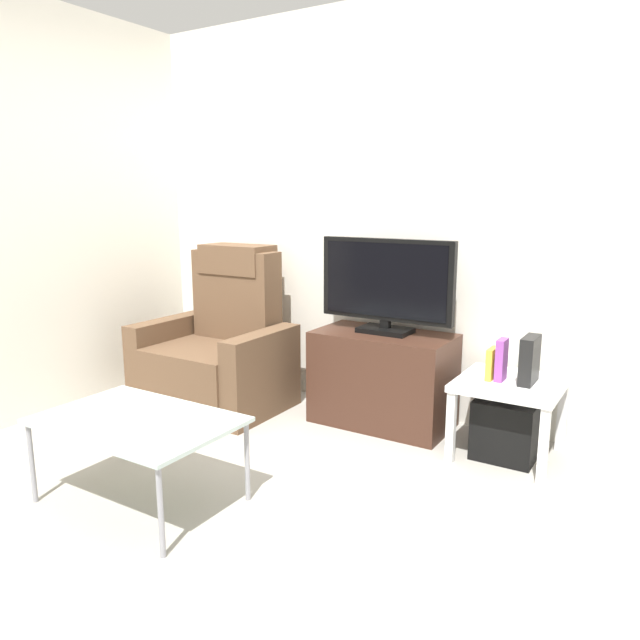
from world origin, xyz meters
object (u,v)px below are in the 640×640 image
tv_stand (383,379)px  television (386,284)px  recliner_armchair (219,350)px  side_table (509,393)px  book_leftmost (492,364)px  subwoofer_box (507,427)px  game_console (530,360)px  coffee_table (137,424)px  cell_phone (148,414)px  book_middle (501,360)px

tv_stand → television: television is taller
recliner_armchair → side_table: (1.93, 0.15, -0.01)m
recliner_armchair → book_leftmost: 1.84m
subwoofer_box → book_leftmost: bearing=-168.7°
book_leftmost → game_console: (0.19, 0.03, 0.04)m
television → coffee_table: size_ratio=0.96×
coffee_table → cell_phone: 0.07m
subwoofer_box → television: bearing=173.3°
side_table → cell_phone: side_table is taller
side_table → coffee_table: 1.94m
book_leftmost → recliner_armchair: bearing=-175.8°
television → subwoofer_box: 1.08m
book_leftmost → book_middle: book_middle is taller
subwoofer_box → cell_phone: cell_phone is taller
coffee_table → cell_phone: bearing=78.9°
cell_phone → tv_stand: bearing=105.3°
tv_stand → recliner_armchair: (-1.13, -0.23, 0.08)m
television → book_leftmost: size_ratio=4.97×
book_leftmost → coffee_table: (-1.22, -1.39, -0.13)m
recliner_armchair → game_console: (2.02, 0.16, 0.19)m
tv_stand → game_console: size_ratio=3.33×
television → recliner_armchair: television is taller
television → game_console: (0.89, -0.08, -0.33)m
television → game_console: 0.95m
side_table → game_console: size_ratio=2.12×
tv_stand → recliner_armchair: size_ratio=0.78×
television → book_leftmost: television is taller
tv_stand → television: (0.00, 0.02, 0.60)m
recliner_armchair → book_middle: 1.89m
television → book_leftmost: (0.70, -0.11, -0.37)m
tv_stand → television: bearing=90.0°
television → side_table: television is taller
television → recliner_armchair: 1.27m
recliner_armchair → coffee_table: recliner_armchair is taller
cell_phone → book_middle: bearing=81.8°
tv_stand → cell_phone: tv_stand is taller
game_console → television: bearing=174.6°
book_leftmost → book_middle: size_ratio=0.76×
television → tv_stand: bearing=-90.0°
subwoofer_box → coffee_table: bearing=-133.2°
side_table → cell_phone: size_ratio=3.60×
book_middle → coffee_table: (-1.28, -1.39, -0.16)m
book_middle → cell_phone: 1.84m
tv_stand → cell_phone: (-0.52, -1.43, 0.12)m
television → side_table: (0.80, -0.09, -0.52)m
recliner_armchair → side_table: 1.94m
game_console → cell_phone: bearing=-135.8°
subwoofer_box → game_console: bearing=6.3°
book_middle → coffee_table: size_ratio=0.25×
television → game_console: television is taller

